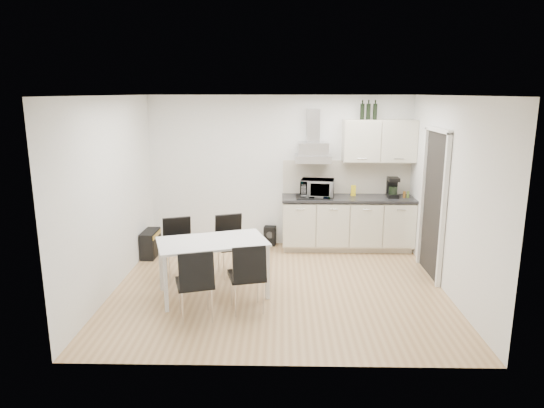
{
  "coord_description": "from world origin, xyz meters",
  "views": [
    {
      "loc": [
        0.04,
        -6.31,
        2.64
      ],
      "look_at": [
        -0.1,
        0.36,
        1.1
      ],
      "focal_mm": 32.0,
      "sensor_mm": 36.0,
      "label": 1
    }
  ],
  "objects_px": {
    "kitchenette": "(350,202)",
    "chair_near_right": "(247,277)",
    "chair_far_right": "(232,246)",
    "floor_speaker": "(270,236)",
    "guitar_amp": "(151,244)",
    "chair_near_left": "(195,284)",
    "chair_far_left": "(179,250)",
    "dining_table": "(212,247)"
  },
  "relations": [
    {
      "from": "chair_near_left",
      "to": "floor_speaker",
      "type": "distance_m",
      "value": 3.01
    },
    {
      "from": "chair_far_right",
      "to": "chair_near_right",
      "type": "bearing_deg",
      "value": 83.59
    },
    {
      "from": "kitchenette",
      "to": "guitar_amp",
      "type": "bearing_deg",
      "value": -171.66
    },
    {
      "from": "chair_far_left",
      "to": "guitar_amp",
      "type": "distance_m",
      "value": 1.23
    },
    {
      "from": "chair_far_right",
      "to": "chair_near_right",
      "type": "height_order",
      "value": "same"
    },
    {
      "from": "chair_near_right",
      "to": "guitar_amp",
      "type": "distance_m",
      "value": 2.65
    },
    {
      "from": "kitchenette",
      "to": "chair_far_right",
      "type": "xyz_separation_m",
      "value": [
        -1.88,
        -1.28,
        -0.39
      ]
    },
    {
      "from": "chair_far_left",
      "to": "chair_near_right",
      "type": "bearing_deg",
      "value": 116.71
    },
    {
      "from": "chair_far_right",
      "to": "floor_speaker",
      "type": "relative_size",
      "value": 2.62
    },
    {
      "from": "kitchenette",
      "to": "chair_near_right",
      "type": "distance_m",
      "value": 2.96
    },
    {
      "from": "chair_near_right",
      "to": "guitar_amp",
      "type": "height_order",
      "value": "chair_near_right"
    },
    {
      "from": "dining_table",
      "to": "guitar_amp",
      "type": "xyz_separation_m",
      "value": [
        -1.25,
        1.52,
        -0.45
      ]
    },
    {
      "from": "chair_far_right",
      "to": "chair_near_left",
      "type": "xyz_separation_m",
      "value": [
        -0.29,
        -1.44,
        0.0
      ]
    },
    {
      "from": "floor_speaker",
      "to": "dining_table",
      "type": "bearing_deg",
      "value": -99.72
    },
    {
      "from": "dining_table",
      "to": "floor_speaker",
      "type": "bearing_deg",
      "value": 53.82
    },
    {
      "from": "kitchenette",
      "to": "guitar_amp",
      "type": "relative_size",
      "value": 4.82
    },
    {
      "from": "dining_table",
      "to": "chair_near_left",
      "type": "height_order",
      "value": "chair_near_left"
    },
    {
      "from": "chair_near_left",
      "to": "chair_near_right",
      "type": "distance_m",
      "value": 0.64
    },
    {
      "from": "chair_far_right",
      "to": "guitar_amp",
      "type": "xyz_separation_m",
      "value": [
        -1.43,
        0.79,
        -0.22
      ]
    },
    {
      "from": "kitchenette",
      "to": "guitar_amp",
      "type": "distance_m",
      "value": 3.4
    },
    {
      "from": "chair_far_right",
      "to": "guitar_amp",
      "type": "bearing_deg",
      "value": -49.66
    },
    {
      "from": "kitchenette",
      "to": "guitar_amp",
      "type": "xyz_separation_m",
      "value": [
        -3.31,
        -0.49,
        -0.61
      ]
    },
    {
      "from": "kitchenette",
      "to": "chair_near_left",
      "type": "distance_m",
      "value": 3.5
    },
    {
      "from": "chair_near_right",
      "to": "dining_table",
      "type": "bearing_deg",
      "value": 121.36
    },
    {
      "from": "dining_table",
      "to": "chair_near_left",
      "type": "xyz_separation_m",
      "value": [
        -0.11,
        -0.71,
        -0.23
      ]
    },
    {
      "from": "chair_far_right",
      "to": "chair_far_left",
      "type": "bearing_deg",
      "value": -5.33
    },
    {
      "from": "chair_near_left",
      "to": "chair_near_right",
      "type": "xyz_separation_m",
      "value": [
        0.59,
        0.24,
        0.0
      ]
    },
    {
      "from": "chair_far_left",
      "to": "floor_speaker",
      "type": "height_order",
      "value": "chair_far_left"
    },
    {
      "from": "chair_near_right",
      "to": "floor_speaker",
      "type": "distance_m",
      "value": 2.66
    },
    {
      "from": "dining_table",
      "to": "chair_near_left",
      "type": "relative_size",
      "value": 1.79
    },
    {
      "from": "kitchenette",
      "to": "floor_speaker",
      "type": "distance_m",
      "value": 1.52
    },
    {
      "from": "kitchenette",
      "to": "dining_table",
      "type": "xyz_separation_m",
      "value": [
        -2.06,
        -2.01,
        -0.16
      ]
    },
    {
      "from": "chair_far_left",
      "to": "guitar_amp",
      "type": "bearing_deg",
      "value": -74.47
    },
    {
      "from": "chair_far_right",
      "to": "floor_speaker",
      "type": "bearing_deg",
      "value": -130.34
    },
    {
      "from": "guitar_amp",
      "to": "chair_far_right",
      "type": "bearing_deg",
      "value": -27.9
    },
    {
      "from": "guitar_amp",
      "to": "floor_speaker",
      "type": "relative_size",
      "value": 1.56
    },
    {
      "from": "kitchenette",
      "to": "chair_near_left",
      "type": "relative_size",
      "value": 2.86
    },
    {
      "from": "kitchenette",
      "to": "chair_far_left",
      "type": "relative_size",
      "value": 2.86
    },
    {
      "from": "chair_near_right",
      "to": "chair_far_right",
      "type": "bearing_deg",
      "value": 89.66
    },
    {
      "from": "chair_far_left",
      "to": "floor_speaker",
      "type": "relative_size",
      "value": 2.62
    },
    {
      "from": "kitchenette",
      "to": "chair_near_right",
      "type": "height_order",
      "value": "kitchenette"
    },
    {
      "from": "guitar_amp",
      "to": "dining_table",
      "type": "bearing_deg",
      "value": -49.48
    }
  ]
}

